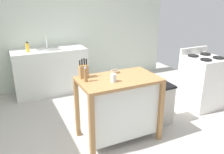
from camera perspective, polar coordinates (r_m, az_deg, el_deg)
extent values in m
plane|color=#ADA8A0|center=(3.24, -0.63, -16.10)|extent=(6.00, 6.00, 0.00)
cube|color=silver|center=(5.02, -12.92, 12.38)|extent=(5.00, 0.10, 2.60)
cube|color=#9E7042|center=(2.96, 1.66, -0.63)|extent=(1.04, 0.63, 0.04)
cube|color=silver|center=(3.12, 1.59, -7.40)|extent=(0.94, 0.53, 0.75)
cube|color=#9E7042|center=(2.75, -5.02, -12.74)|extent=(0.06, 0.06, 0.85)
cube|color=#9E7042|center=(3.17, 11.98, -8.43)|extent=(0.06, 0.06, 0.85)
cube|color=#9E7042|center=(3.22, -8.63, -7.74)|extent=(0.06, 0.06, 0.85)
cube|color=#9E7042|center=(3.59, 6.53, -4.67)|extent=(0.06, 0.06, 0.85)
cube|color=#AD7F4C|center=(2.97, -7.11, 1.42)|extent=(0.11, 0.09, 0.17)
cylinder|color=black|center=(2.93, -8.02, 3.49)|extent=(0.02, 0.02, 0.07)
cylinder|color=black|center=(2.93, -7.48, 3.72)|extent=(0.02, 0.02, 0.08)
cylinder|color=black|center=(2.94, -6.94, 3.82)|extent=(0.02, 0.02, 0.08)
cylinder|color=black|center=(2.95, -6.40, 3.80)|extent=(0.02, 0.02, 0.08)
cylinder|color=tan|center=(3.16, 0.73, 1.35)|extent=(0.11, 0.11, 0.03)
cylinder|color=brown|center=(3.15, 0.73, 1.57)|extent=(0.09, 0.09, 0.01)
cylinder|color=silver|center=(2.81, 0.34, -0.21)|extent=(0.07, 0.07, 0.10)
cylinder|color=olive|center=(2.83, -6.55, 0.43)|extent=(0.04, 0.04, 0.17)
sphere|color=#99999E|center=(2.80, -6.63, 2.26)|extent=(0.03, 0.03, 0.03)
cube|color=#B7B2A8|center=(3.62, 11.90, -6.87)|extent=(0.34, 0.26, 0.60)
cube|color=black|center=(3.50, 12.25, -2.24)|extent=(0.36, 0.28, 0.03)
cube|color=silver|center=(4.80, -15.01, 1.46)|extent=(1.41, 0.60, 0.90)
cube|color=silver|center=(4.67, -15.43, 6.48)|extent=(0.44, 0.36, 0.03)
cylinder|color=#B7BCC1|center=(4.80, -15.93, 8.30)|extent=(0.02, 0.02, 0.22)
cylinder|color=yellow|center=(4.52, -20.25, 6.86)|extent=(0.06, 0.06, 0.17)
cylinder|color=black|center=(4.50, -20.40, 8.06)|extent=(0.04, 0.04, 0.02)
cube|color=white|center=(4.33, 21.47, -1.22)|extent=(0.60, 0.60, 0.90)
cube|color=white|center=(4.38, 19.68, 6.21)|extent=(0.60, 0.04, 0.12)
cylinder|color=black|center=(4.01, 22.33, 4.01)|extent=(0.18, 0.18, 0.02)
cylinder|color=black|center=(4.22, 24.93, 4.36)|extent=(0.18, 0.18, 0.02)
cylinder|color=black|center=(4.19, 19.56, 5.00)|extent=(0.18, 0.18, 0.02)
cylinder|color=black|center=(4.39, 22.18, 5.30)|extent=(0.18, 0.18, 0.02)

